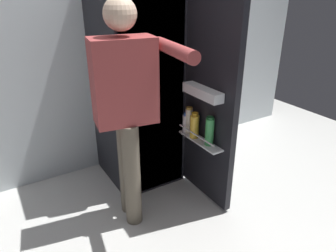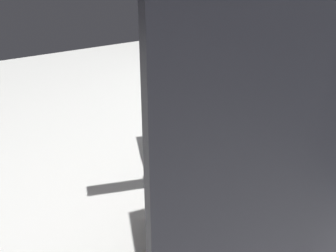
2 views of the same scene
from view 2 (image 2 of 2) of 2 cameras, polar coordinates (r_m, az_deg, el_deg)
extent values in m
cube|color=black|center=(1.96, 19.48, 6.38)|extent=(0.58, 0.65, 1.74)
cube|color=white|center=(1.78, 11.51, 5.02)|extent=(0.54, 0.01, 1.70)
cube|color=white|center=(1.81, 12.69, 4.80)|extent=(0.50, 0.09, 0.01)
cube|color=black|center=(1.41, 8.29, -2.33)|extent=(0.05, 0.57, 1.67)
cube|color=white|center=(1.67, 6.13, -10.57)|extent=(0.10, 0.45, 0.01)
cylinder|color=silver|center=(1.66, 5.55, -8.08)|extent=(0.01, 0.43, 0.01)
cube|color=white|center=(1.44, 7.00, 1.18)|extent=(0.09, 0.38, 0.07)
cylinder|color=green|center=(1.56, 3.37, -8.66)|extent=(0.06, 0.06, 0.21)
cylinder|color=#195B28|center=(1.49, 3.51, -5.32)|extent=(0.05, 0.05, 0.02)
cylinder|color=gold|center=(1.64, 8.28, -7.21)|extent=(0.07, 0.07, 0.18)
cylinder|color=#BC8419|center=(1.58, 8.56, -4.29)|extent=(0.05, 0.05, 0.02)
cylinder|color=#EDE5CC|center=(1.67, 11.28, -6.36)|extent=(0.06, 0.06, 0.20)
cylinder|color=#B78933|center=(1.60, 11.68, -3.26)|extent=(0.05, 0.05, 0.02)
cylinder|color=white|center=(1.70, 11.71, -6.77)|extent=(0.06, 0.06, 0.14)
cylinder|color=#335BB2|center=(1.65, 12.01, -4.51)|extent=(0.05, 0.05, 0.02)
cylinder|color=#665B4C|center=(2.20, 3.11, -3.21)|extent=(0.12, 0.12, 0.79)
cylinder|color=#665B4C|center=(2.17, -0.61, -3.70)|extent=(0.12, 0.12, 0.79)
cube|color=#9E3D3D|center=(1.88, 1.50, 13.59)|extent=(0.43, 0.28, 0.56)
cylinder|color=#9E3D3D|center=(1.95, 7.43, 13.22)|extent=(0.08, 0.08, 0.52)
camera|label=1|loc=(2.64, -50.33, 20.78)|focal=33.14mm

